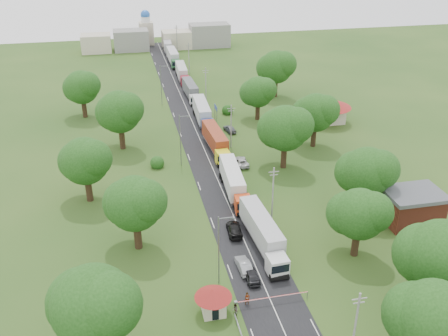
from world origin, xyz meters
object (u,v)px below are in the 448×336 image
object	(u,v)px
boom_barrier	(261,299)
car_lane_mid	(244,265)
truck_0	(263,233)
pedestrian_near	(247,299)
info_sign	(216,110)
guard_booth	(213,298)
car_lane_front	(251,275)

from	to	relation	value
boom_barrier	car_lane_mid	world-z (taller)	car_lane_mid
truck_0	pedestrian_near	distance (m)	12.25
info_sign	truck_0	distance (m)	48.57
info_sign	guard_booth	bearing A→B (deg)	-101.68
car_lane_mid	boom_barrier	bearing A→B (deg)	90.28
guard_booth	car_lane_mid	size ratio (longest dim) A/B	1.01
guard_booth	pedestrian_near	distance (m)	4.46
info_sign	car_lane_front	distance (m)	55.55
guard_booth	truck_0	xyz separation A→B (m)	(9.39, 11.53, 0.10)
boom_barrier	truck_0	world-z (taller)	truck_0
guard_booth	car_lane_front	size ratio (longest dim) A/B	1.07
truck_0	car_lane_mid	size ratio (longest dim) A/B	3.56
car_lane_front	car_lane_mid	distance (m)	2.17
info_sign	car_lane_front	world-z (taller)	info_sign
guard_booth	info_sign	xyz separation A→B (m)	(12.40, 60.00, 0.84)
car_lane_front	pedestrian_near	distance (m)	4.70
boom_barrier	guard_booth	world-z (taller)	guard_booth
guard_booth	pedestrian_near	xyz separation A→B (m)	(4.24, 0.50, -1.30)
boom_barrier	pedestrian_near	bearing A→B (deg)	162.69
guard_booth	car_lane_front	bearing A→B (deg)	39.47
truck_0	car_lane_front	xyz separation A→B (m)	(-3.46, -6.65, -1.56)
car_lane_front	pedestrian_near	world-z (taller)	pedestrian_near
truck_0	pedestrian_near	size ratio (longest dim) A/B	8.94
info_sign	car_lane_front	bearing A→B (deg)	-96.70
guard_booth	info_sign	distance (m)	61.27
truck_0	pedestrian_near	xyz separation A→B (m)	(-5.15, -11.03, -1.40)
boom_barrier	car_lane_front	world-z (taller)	car_lane_front
boom_barrier	car_lane_front	size ratio (longest dim) A/B	2.24
info_sign	pedestrian_near	size ratio (longest dim) A/B	2.38
info_sign	car_lane_mid	world-z (taller)	info_sign
guard_booth	truck_0	size ratio (longest dim) A/B	0.29
info_sign	pedestrian_near	xyz separation A→B (m)	(-8.16, -59.50, -2.14)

